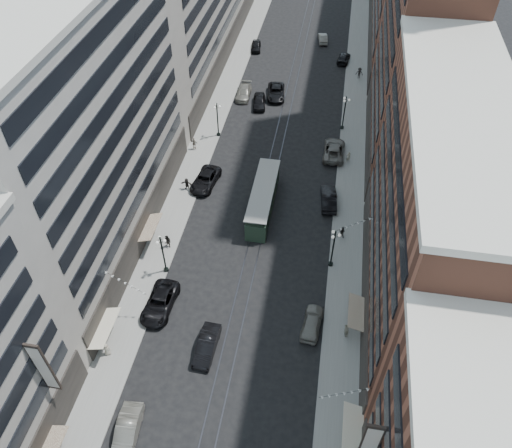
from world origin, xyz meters
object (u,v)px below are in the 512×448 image
Objects in this scene: lamppost_sw_mid at (218,118)px; car_10 at (329,198)px; pedestrian_2 at (168,242)px; car_extra_0 at (276,92)px; car_13 at (259,101)px; car_7 at (205,180)px; pedestrian_6 at (194,143)px; car_9 at (256,46)px; car_12 at (344,58)px; car_5 at (207,345)px; car_2 at (160,303)px; car_14 at (323,38)px; pedestrian_5 at (187,184)px; pedestrian_9 at (359,73)px; car_11 at (334,150)px; pedestrian_1 at (107,349)px; lamppost_se_far at (333,247)px; car_1 at (127,431)px; car_8 at (244,92)px; lamppost_se_mid at (344,112)px; pedestrian_4 at (347,330)px; pedestrian_7 at (342,232)px; streetcar at (263,200)px; car_4 at (312,322)px; lamppost_sw_far at (163,253)px; pedestrian_8 at (348,157)px.

car_10 is at bearing -35.49° from lamppost_sw_mid.
car_extra_0 is (7.81, 36.20, -0.22)m from pedestrian_2.
car_13 is 0.82× the size of car_extra_0.
pedestrian_6 is at bearing 123.01° from car_7.
car_9 is 16.92m from car_12.
car_5 is 25.48m from car_7.
pedestrian_6 is at bearing 100.00° from car_2.
pedestrian_5 reaches higher than car_14.
car_11 is at bearing -95.85° from pedestrian_9.
car_2 is at bearing -127.40° from pedestrian_1.
lamppost_se_far reaches higher than car_13.
car_1 is 0.93× the size of car_8.
lamppost_se_mid reaches higher than pedestrian_4.
car_10 reaches higher than car_5.
car_1 reaches higher than car_9.
car_10 is at bearing -67.65° from car_13.
pedestrian_7 is 39.37m from pedestrian_9.
car_5 is at bearing -95.90° from streetcar.
car_1 is at bearing 77.57° from pedestrian_7.
car_4 is at bearing -65.09° from streetcar.
lamppost_sw_far is 3.34× the size of pedestrian_1.
car_1 is at bearing -107.76° from lamppost_se_mid.
pedestrian_6 is at bearing 6.12° from car_11.
car_7 is 38.06m from pedestrian_9.
car_extra_0 is (-10.43, 25.17, -0.05)m from car_10.
car_4 is at bearing -84.37° from car_extra_0.
pedestrian_6 is (-19.70, 27.70, 0.29)m from car_4.
car_14 is at bearing -97.54° from pedestrian_8.
pedestrian_9 is (21.94, 33.95, 0.12)m from pedestrian_5.
car_10 reaches higher than car_2.
car_10 is at bearing -51.30° from pedestrian_7.
car_12 is (16.80, 38.53, -0.13)m from car_7.
streetcar reaches higher than pedestrian_5.
pedestrian_1 is 0.34× the size of car_12.
lamppost_sw_far is 0.92× the size of car_extra_0.
pedestrian_9 is (18.34, 66.67, 0.27)m from car_1.
pedestrian_9 reaches higher than car_14.
car_14 is at bearing 99.95° from lamppost_se_mid.
pedestrian_2 is 0.37× the size of car_13.
car_8 is at bearing 95.79° from car_7.
car_5 is 48.26m from car_8.
lamppost_sw_mid is (0.00, 27.00, 0.00)m from lamppost_sw_far.
pedestrian_1 reaches higher than car_12.
pedestrian_4 is (18.31, 13.34, 0.25)m from car_1.
car_1 is at bearing -78.35° from pedestrian_5.
car_4 is at bearing -99.08° from lamppost_se_far.
pedestrian_1 is at bearing 99.76° from pedestrian_6.
pedestrian_1 is 68.41m from car_12.
car_1 is at bearing -103.61° from pedestrian_9.
car_11 is 1.28× the size of car_13.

